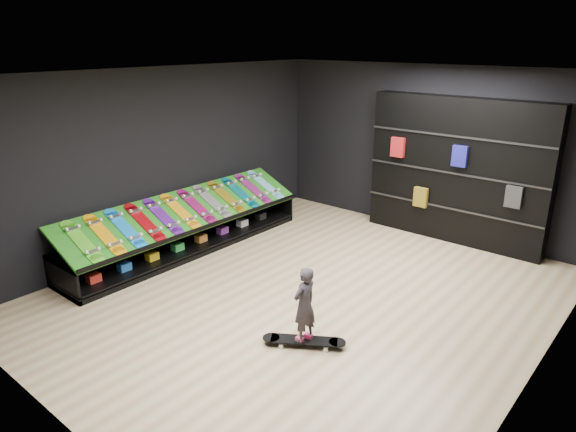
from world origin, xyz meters
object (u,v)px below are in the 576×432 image
Objects in this scene: display_rack at (188,235)px; child at (304,319)px; back_shelving at (457,171)px; floor_skateboard at (304,342)px.

display_rack is 3.49m from child.
display_rack is 8.17× the size of child.
child is (3.33, -1.04, 0.12)m from display_rack.
child reaches higher than display_rack.
floor_skateboard is (0.09, -4.36, -1.20)m from back_shelving.
child is at bearing -88.79° from back_shelving.
child is (0.09, -4.36, -0.89)m from back_shelving.
display_rack is 3.49m from floor_skateboard.
display_rack is at bearing 129.89° from floor_skateboard.
back_shelving is 4.52m from floor_skateboard.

